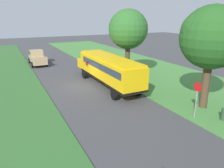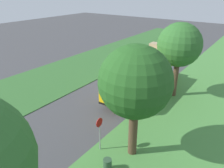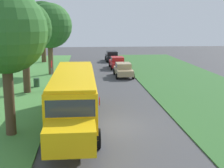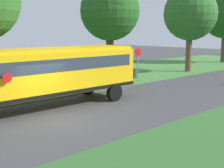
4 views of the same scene
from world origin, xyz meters
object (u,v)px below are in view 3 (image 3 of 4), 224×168
Objects in this scene: oak_tree_roadside_mid at (26,28)px; trash_bin at (37,83)px; stop_sign at (52,71)px; car_red_middle at (117,62)px; oak_tree_beside_bus at (3,32)px; oak_tree_across_road at (42,22)px; car_tan_nearest at (123,69)px; car_black_furthest at (112,56)px; oak_tree_far_end at (51,26)px; school_bus at (74,93)px.

oak_tree_roadside_mid is 5.77m from trash_bin.
car_red_middle is at bearing 60.38° from stop_sign.
oak_tree_beside_bus is at bearing -109.30° from car_red_middle.
trash_bin is at bearing -85.03° from oak_tree_across_road.
car_tan_nearest is 1.00× the size of car_black_furthest.
oak_tree_across_road is (-10.63, -0.79, 5.19)m from car_black_furthest.
oak_tree_roadside_mid is 9.74m from oak_tree_far_end.
oak_tree_beside_bus is at bearing -86.11° from oak_tree_roadside_mid.
oak_tree_roadside_mid is (-9.33, -21.90, 4.80)m from car_black_furthest.
school_bus is at bearing -80.48° from oak_tree_far_end.
car_red_middle is 7.73m from car_black_furthest.
oak_tree_beside_bus is 12.30m from stop_sign.
car_tan_nearest and car_red_middle have the same top height.
car_black_furthest is 24.28m from oak_tree_roadside_mid.
car_tan_nearest is 10.41m from trash_bin.
stop_sign is (3.23, -19.95, -4.33)m from oak_tree_across_road.
car_red_middle is at bearing 56.64° from oak_tree_roadside_mid.
car_black_furthest is at bearing 70.37° from stop_sign.
oak_tree_across_road is at bearing 101.95° from oak_tree_far_end.
school_bus is at bearing -99.50° from car_black_furthest.
stop_sign is at bearing -109.63° from car_black_furthest.
trash_bin is (-1.60, 1.26, -1.29)m from stop_sign.
oak_tree_beside_bus is at bearing -91.17° from oak_tree_far_end.
oak_tree_roadside_mid is 2.92× the size of stop_sign.
oak_tree_roadside_mid is (-9.33, -7.63, 4.80)m from car_tan_nearest.
oak_tree_across_road is (-10.63, 13.47, 5.19)m from car_tan_nearest.
oak_tree_far_end reaches higher than car_tan_nearest.
car_black_furthest reaches higher than trash_bin.
car_black_furthest is (0.00, 7.73, 0.00)m from car_red_middle.
oak_tree_far_end reaches higher than car_red_middle.
school_bus is at bearing -107.40° from car_tan_nearest.
oak_tree_beside_bus is at bearing -104.92° from car_black_furthest.
oak_tree_far_end is 0.90× the size of oak_tree_across_road.
car_red_middle is (5.12, 22.89, -1.05)m from school_bus.
car_black_furthest is (5.12, 30.62, -1.05)m from school_bus.
car_tan_nearest is at bearing -90.00° from car_black_furthest.
oak_tree_across_road is at bearing 93.53° from oak_tree_roadside_mid.
school_bus is at bearing -70.80° from trash_bin.
car_black_furthest is 21.47m from trash_bin.
oak_tree_across_road reaches higher than oak_tree_roadside_mid.
oak_tree_beside_bus is 0.95× the size of oak_tree_far_end.
oak_tree_beside_bus is 31.62m from oak_tree_across_road.
oak_tree_roadside_mid is 21.15m from oak_tree_across_road.
car_red_middle is at bearing 52.54° from trash_bin.
car_black_furthest is 22.04m from stop_sign.
car_black_furthest is at bearing 4.26° from oak_tree_across_road.
oak_tree_beside_bus is (-8.62, -18.07, 4.77)m from car_tan_nearest.
car_tan_nearest is (5.12, 16.35, -1.05)m from school_bus.
oak_tree_across_road reaches higher than car_tan_nearest.
car_black_furthest is (0.00, 14.27, 0.00)m from car_tan_nearest.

